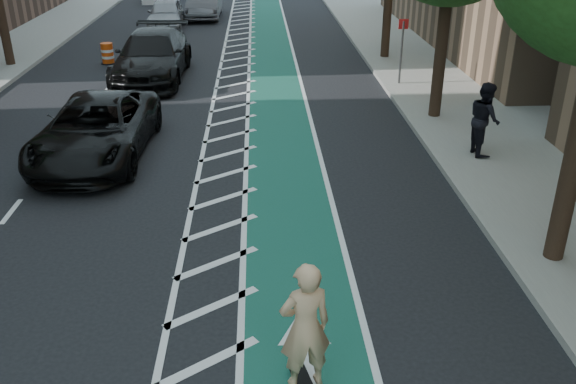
{
  "coord_description": "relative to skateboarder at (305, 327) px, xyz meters",
  "views": [
    {
      "loc": [
        2.36,
        -9.96,
        6.24
      ],
      "look_at": [
        2.9,
        0.8,
        1.1
      ],
      "focal_mm": 38.0,
      "sensor_mm": 36.0,
      "label": 1
    }
  ],
  "objects": [
    {
      "name": "barrel_a",
      "position": [
        -5.12,
        9.69,
        -0.67
      ],
      "size": [
        0.66,
        0.66,
        0.9
      ],
      "color": "#E95B0C",
      "rests_on": "ground"
    },
    {
      "name": "barrel_c",
      "position": [
        -6.92,
        19.63,
        -0.69
      ],
      "size": [
        0.63,
        0.63,
        0.87
      ],
      "color": "#DB450B",
      "rests_on": "ground"
    },
    {
      "name": "car_grey",
      "position": [
        -3.63,
        30.95,
        -0.25
      ],
      "size": [
        1.83,
        5.18,
        1.7
      ],
      "primitive_type": "imported",
      "rotation": [
        0.0,
        0.0,
        -0.01
      ],
      "color": "#545358",
      "rests_on": "ground"
    },
    {
      "name": "curb_right",
      "position": [
        4.13,
        13.4,
        -1.02
      ],
      "size": [
        0.12,
        90.0,
        0.16
      ],
      "primitive_type": "cube",
      "color": "gray",
      "rests_on": "ground"
    },
    {
      "name": "ground",
      "position": [
        -2.92,
        3.4,
        -1.1
      ],
      "size": [
        120.0,
        120.0,
        0.0
      ],
      "primitive_type": "plane",
      "color": "black",
      "rests_on": "ground"
    },
    {
      "name": "car_silver",
      "position": [
        -5.46,
        27.61,
        -0.33
      ],
      "size": [
        2.0,
        4.58,
        1.53
      ],
      "primitive_type": "imported",
      "rotation": [
        0.0,
        0.0,
        0.04
      ],
      "color": "gray",
      "rests_on": "ground"
    },
    {
      "name": "pedestrian",
      "position": [
        5.34,
        8.36,
        0.02
      ],
      "size": [
        0.77,
        0.97,
        1.94
      ],
      "primitive_type": "imported",
      "rotation": [
        0.0,
        0.0,
        1.62
      ],
      "color": "black",
      "rests_on": "sidewalk_right"
    },
    {
      "name": "sign_post",
      "position": [
        4.68,
        15.4,
        0.25
      ],
      "size": [
        0.35,
        0.08,
        2.47
      ],
      "color": "#4C4C4C",
      "rests_on": "ground"
    },
    {
      "name": "skateboarder",
      "position": [
        0.0,
        0.0,
        0.0
      ],
      "size": [
        0.81,
        0.62,
        1.98
      ],
      "primitive_type": "imported",
      "rotation": [
        0.0,
        0.0,
        3.37
      ],
      "color": "tan",
      "rests_on": "skateboard"
    },
    {
      "name": "bike_lane",
      "position": [
        0.08,
        13.4,
        -1.09
      ],
      "size": [
        2.0,
        90.0,
        0.01
      ],
      "primitive_type": "cube",
      "color": "#17513A",
      "rests_on": "ground"
    },
    {
      "name": "suv_far",
      "position": [
        -4.6,
        17.02,
        -0.21
      ],
      "size": [
        2.63,
        6.21,
        1.79
      ],
      "primitive_type": "imported",
      "rotation": [
        0.0,
        0.0,
        -0.02
      ],
      "color": "black",
      "rests_on": "ground"
    },
    {
      "name": "suv_near",
      "position": [
        -4.89,
        9.0,
        -0.31
      ],
      "size": [
        2.8,
        5.75,
        1.58
      ],
      "primitive_type": "imported",
      "rotation": [
        0.0,
        0.0,
        -0.03
      ],
      "color": "black",
      "rests_on": "ground"
    },
    {
      "name": "barrel_b",
      "position": [
        -5.57,
        16.81,
        -0.66
      ],
      "size": [
        0.68,
        0.68,
        0.93
      ],
      "color": "#D75E0B",
      "rests_on": "ground"
    },
    {
      "name": "buffer_strip",
      "position": [
        -1.42,
        13.4,
        -1.1
      ],
      "size": [
        1.4,
        90.0,
        0.01
      ],
      "primitive_type": "cube",
      "color": "silver",
      "rests_on": "ground"
    },
    {
      "name": "sidewalk_right",
      "position": [
        6.58,
        13.4,
        -1.03
      ],
      "size": [
        5.0,
        90.0,
        0.15
      ],
      "primitive_type": "cube",
      "color": "gray",
      "rests_on": "ground"
    }
  ]
}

